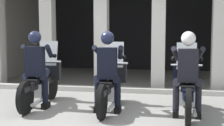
% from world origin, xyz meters
% --- Properties ---
extents(ground_plane, '(80.00, 80.00, 0.00)m').
position_xyz_m(ground_plane, '(0.00, 3.00, 0.00)').
color(ground_plane, gray).
extents(station_building, '(8.72, 4.89, 3.23)m').
position_xyz_m(station_building, '(0.09, 4.60, 2.02)').
color(station_building, black).
rests_on(station_building, ground).
extents(kerb_strip, '(8.22, 0.24, 0.12)m').
position_xyz_m(kerb_strip, '(0.09, 1.72, 0.06)').
color(kerb_strip, '#B7B5AD').
rests_on(kerb_strip, ground).
extents(motorcycle_left, '(0.62, 2.04, 1.35)m').
position_xyz_m(motorcycle_left, '(-1.51, -0.00, 0.50)').
color(motorcycle_left, black).
rests_on(motorcycle_left, ground).
extents(police_officer_left, '(0.63, 0.61, 1.58)m').
position_xyz_m(police_officer_left, '(-1.51, -0.29, 0.94)').
color(police_officer_left, black).
rests_on(police_officer_left, ground).
extents(motorcycle_center, '(0.62, 2.04, 1.35)m').
position_xyz_m(motorcycle_center, '(0.00, -0.08, 0.50)').
color(motorcycle_center, black).
rests_on(motorcycle_center, ground).
extents(police_officer_center, '(0.63, 0.61, 1.58)m').
position_xyz_m(police_officer_center, '(0.00, -0.37, 0.94)').
color(police_officer_center, black).
rests_on(police_officer_center, ground).
extents(motorcycle_right, '(0.62, 2.04, 1.35)m').
position_xyz_m(motorcycle_right, '(1.51, -0.19, 0.50)').
color(motorcycle_right, black).
rests_on(motorcycle_right, ground).
extents(police_officer_right, '(0.63, 0.61, 1.58)m').
position_xyz_m(police_officer_right, '(1.51, -0.47, 0.94)').
color(police_officer_right, black).
rests_on(police_officer_right, ground).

